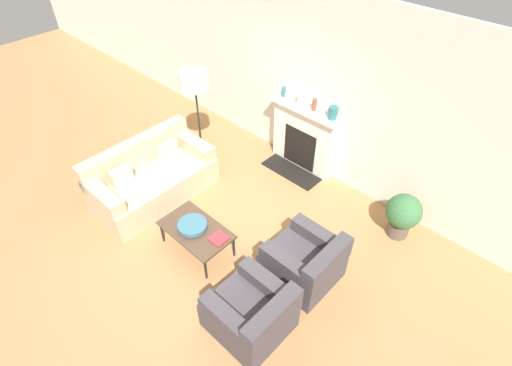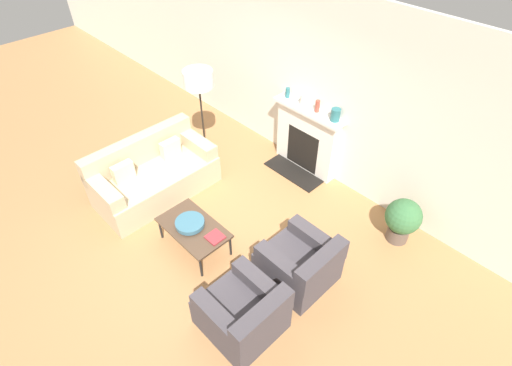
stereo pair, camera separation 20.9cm
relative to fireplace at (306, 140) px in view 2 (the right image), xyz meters
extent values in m
plane|color=#A87547|center=(-0.06, -2.32, -0.56)|extent=(18.00, 18.00, 0.00)
cube|color=silver|center=(-0.06, 0.14, 0.89)|extent=(18.00, 0.06, 2.90)
cube|color=silver|center=(0.00, 0.01, -0.01)|extent=(1.14, 0.20, 1.09)
cube|color=black|center=(0.00, -0.07, -0.16)|extent=(0.63, 0.04, 0.71)
cube|color=black|center=(0.00, -0.27, -0.55)|extent=(1.03, 0.40, 0.02)
cube|color=silver|center=(0.00, -0.02, 0.56)|extent=(1.26, 0.28, 0.05)
cube|color=tan|center=(-1.17, -2.19, -0.33)|extent=(0.91, 1.86, 0.46)
cube|color=tan|center=(-1.54, -2.19, 0.12)|extent=(0.20, 1.86, 0.43)
cube|color=tan|center=(-1.17, -3.01, 0.01)|extent=(0.84, 0.22, 0.21)
cube|color=tan|center=(-1.17, -1.37, 0.01)|extent=(0.84, 0.22, 0.21)
cube|color=beige|center=(-1.31, -2.61, 0.04)|extent=(0.12, 0.32, 0.28)
cube|color=beige|center=(-1.31, -1.77, 0.04)|extent=(0.12, 0.32, 0.28)
cube|color=#423D42|center=(1.42, -2.78, -0.35)|extent=(0.86, 0.80, 0.41)
cube|color=#423D42|center=(1.77, -2.78, 0.02)|extent=(0.18, 0.80, 0.32)
cube|color=#423D42|center=(1.42, -2.47, -0.05)|extent=(0.77, 0.18, 0.18)
cube|color=#423D42|center=(1.42, -3.08, -0.05)|extent=(0.77, 0.18, 0.18)
cube|color=#423D42|center=(1.42, -1.80, -0.35)|extent=(0.86, 0.80, 0.41)
cube|color=#423D42|center=(1.77, -1.80, 0.02)|extent=(0.18, 0.80, 0.32)
cube|color=#423D42|center=(1.42, -1.49, -0.05)|extent=(0.77, 0.18, 0.18)
cube|color=#423D42|center=(1.42, -2.11, -0.05)|extent=(0.77, 0.18, 0.18)
cube|color=#4C3828|center=(0.11, -2.43, -0.18)|extent=(0.99, 0.59, 0.03)
cylinder|color=black|center=(-0.35, -2.68, -0.38)|extent=(0.03, 0.03, 0.36)
cylinder|color=black|center=(0.56, -2.68, -0.38)|extent=(0.03, 0.03, 0.36)
cylinder|color=black|center=(-0.35, -2.18, -0.38)|extent=(0.03, 0.03, 0.36)
cylinder|color=black|center=(0.56, -2.18, -0.38)|extent=(0.03, 0.03, 0.36)
cylinder|color=#38667A|center=(0.06, -2.45, -0.15)|extent=(0.14, 0.14, 0.02)
cylinder|color=#38667A|center=(0.06, -2.45, -0.11)|extent=(0.39, 0.39, 0.06)
cube|color=#9E2D33|center=(0.46, -2.34, -0.15)|extent=(0.21, 0.21, 0.02)
cylinder|color=black|center=(-1.37, -1.06, -0.54)|extent=(0.37, 0.37, 0.03)
cylinder|color=black|center=(-1.37, -1.06, 0.17)|extent=(0.03, 0.03, 1.40)
cylinder|color=white|center=(-1.37, -1.06, 0.96)|extent=(0.46, 0.46, 0.26)
cylinder|color=#28666B|center=(-0.48, 0.01, 0.66)|extent=(0.07, 0.07, 0.16)
cylinder|color=beige|center=(-0.15, 0.01, 0.67)|extent=(0.10, 0.10, 0.18)
cylinder|color=brown|center=(0.13, 0.01, 0.68)|extent=(0.07, 0.07, 0.19)
cylinder|color=#28666B|center=(0.47, 0.01, 0.68)|extent=(0.14, 0.14, 0.19)
cylinder|color=brown|center=(1.99, -0.29, -0.44)|extent=(0.31, 0.31, 0.23)
sphere|color=#386B3D|center=(1.99, -0.29, -0.11)|extent=(0.49, 0.49, 0.49)
camera|label=1|loc=(3.12, -4.47, 3.83)|focal=28.00mm
camera|label=2|loc=(3.27, -4.32, 3.83)|focal=28.00mm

